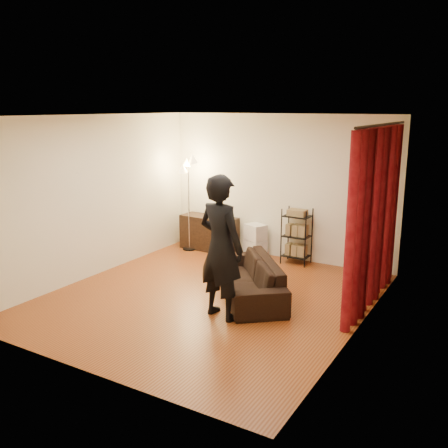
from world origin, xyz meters
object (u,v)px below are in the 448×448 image
Objects in this scene: person at (221,247)px; storage_boxes at (255,240)px; sofa at (248,278)px; media_cabinet at (209,233)px; floor_lamp at (189,205)px; wire_shelf at (297,236)px.

person is 3.15× the size of storage_boxes.
media_cabinet is (-1.86, 1.84, 0.05)m from sofa.
floor_lamp is (-0.35, -0.20, 0.58)m from media_cabinet.
sofa is at bearing -94.41° from wire_shelf.
wire_shelf is (-0.04, 2.76, -0.47)m from person.
storage_boxes is (-0.90, 2.79, -0.67)m from person.
floor_lamp is at bearing -178.04° from wire_shelf.
wire_shelf is (-0.00, 1.89, 0.22)m from sofa.
storage_boxes is at bearing -59.58° from person.
storage_boxes is (-0.87, 1.93, 0.02)m from sofa.
media_cabinet is at bearing -175.10° from storage_boxes.
storage_boxes is at bearing 173.20° from wire_shelf.
sofa is 2.11m from storage_boxes.
media_cabinet reaches higher than storage_boxes.
media_cabinet is 1.87× the size of storage_boxes.
media_cabinet is (-1.89, 2.71, -0.65)m from person.
wire_shelf is 2.25m from floor_lamp.
person is 3.37m from media_cabinet.
media_cabinet is 1.14× the size of wire_shelf.
media_cabinet is at bearing -42.52° from person.
sofa is 1.91m from wire_shelf.
wire_shelf reaches higher than sofa.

